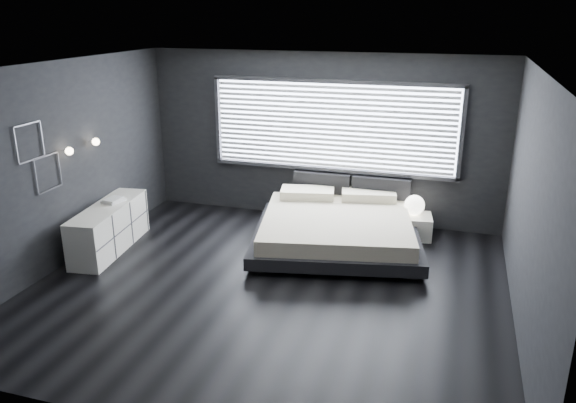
% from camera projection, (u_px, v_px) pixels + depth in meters
% --- Properties ---
extents(room, '(6.04, 6.00, 2.80)m').
position_uv_depth(room, '(268.00, 184.00, 6.87)').
color(room, black).
rests_on(room, ground).
extents(window, '(4.14, 0.09, 1.52)m').
position_uv_depth(window, '(333.00, 127.00, 9.18)').
color(window, white).
rests_on(window, ground).
extents(headboard, '(1.96, 0.16, 0.52)m').
position_uv_depth(headboard, '(351.00, 190.00, 9.37)').
color(headboard, black).
rests_on(headboard, ground).
extents(sconce_near, '(0.18, 0.11, 0.11)m').
position_uv_depth(sconce_near, '(69.00, 151.00, 7.65)').
color(sconce_near, silver).
rests_on(sconce_near, ground).
extents(sconce_far, '(0.18, 0.11, 0.11)m').
position_uv_depth(sconce_far, '(96.00, 142.00, 8.19)').
color(sconce_far, silver).
rests_on(sconce_far, ground).
extents(wall_art_upper, '(0.01, 0.48, 0.48)m').
position_uv_depth(wall_art_upper, '(30.00, 142.00, 7.05)').
color(wall_art_upper, '#47474C').
rests_on(wall_art_upper, ground).
extents(wall_art_lower, '(0.01, 0.48, 0.48)m').
position_uv_depth(wall_art_lower, '(48.00, 173.00, 7.43)').
color(wall_art_lower, '#47474C').
rests_on(wall_art_lower, ground).
extents(bed, '(2.86, 2.77, 0.63)m').
position_uv_depth(bed, '(337.00, 227.00, 8.52)').
color(bed, black).
rests_on(bed, ground).
extents(nightstand, '(0.68, 0.59, 0.36)m').
position_uv_depth(nightstand, '(411.00, 226.00, 8.89)').
color(nightstand, white).
rests_on(nightstand, ground).
extents(orb_lamp, '(0.32, 0.32, 0.32)m').
position_uv_depth(orb_lamp, '(414.00, 205.00, 8.82)').
color(orb_lamp, white).
rests_on(orb_lamp, nightstand).
extents(dresser, '(0.69, 1.77, 0.69)m').
position_uv_depth(dresser, '(110.00, 228.00, 8.37)').
color(dresser, white).
rests_on(dresser, ground).
extents(book_stack, '(0.30, 0.35, 0.06)m').
position_uv_depth(book_stack, '(114.00, 200.00, 8.42)').
color(book_stack, silver).
rests_on(book_stack, dresser).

